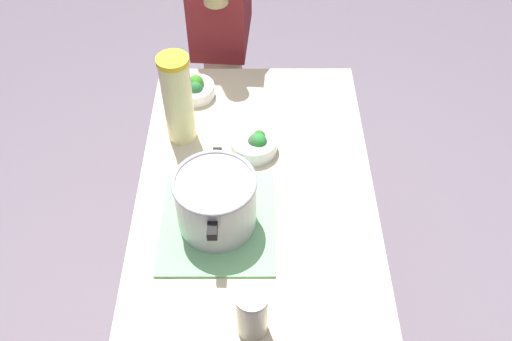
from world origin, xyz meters
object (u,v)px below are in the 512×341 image
(cooking_pot, at_px, (216,201))
(broccoli_bowl_center, at_px, (255,143))
(person_cook, at_px, (222,28))
(lemonade_pitcher, at_px, (178,99))
(broccoli_bowl_front, at_px, (196,89))
(mason_jar, at_px, (252,312))

(cooking_pot, xyz_separation_m, broccoli_bowl_center, (0.27, -0.10, -0.07))
(person_cook, bearing_deg, cooking_pot, -178.32)
(cooking_pot, distance_m, broccoli_bowl_center, 0.29)
(lemonade_pitcher, distance_m, broccoli_bowl_center, 0.26)
(broccoli_bowl_center, distance_m, person_cook, 0.68)
(broccoli_bowl_front, bearing_deg, cooking_pot, -169.65)
(mason_jar, height_order, broccoli_bowl_front, mason_jar)
(cooking_pot, relative_size, broccoli_bowl_center, 2.01)
(broccoli_bowl_front, bearing_deg, person_cook, -9.28)
(mason_jar, bearing_deg, person_cook, 5.57)
(lemonade_pitcher, relative_size, broccoli_bowl_front, 2.28)
(broccoli_bowl_center, bearing_deg, lemonade_pitcher, 73.96)
(cooking_pot, relative_size, lemonade_pitcher, 0.97)
(cooking_pot, height_order, broccoli_bowl_front, cooking_pot)
(cooking_pot, xyz_separation_m, person_cook, (0.93, 0.03, -0.11))
(cooking_pot, distance_m, lemonade_pitcher, 0.36)
(lemonade_pitcher, xyz_separation_m, person_cook, (0.60, -0.10, -0.16))
(lemonade_pitcher, distance_m, mason_jar, 0.67)
(cooking_pot, xyz_separation_m, mason_jar, (-0.30, -0.09, -0.02))
(person_cook, bearing_deg, broccoli_bowl_front, 170.72)
(cooking_pot, bearing_deg, broccoli_bowl_front, 10.35)
(broccoli_bowl_front, distance_m, broccoli_bowl_center, 0.31)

